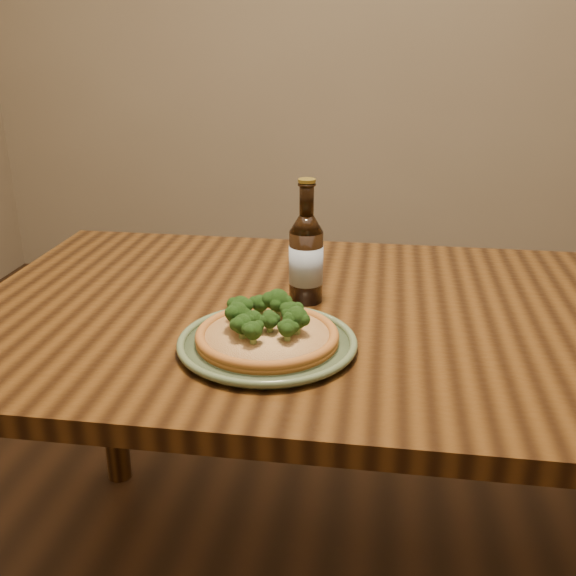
# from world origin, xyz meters

# --- Properties ---
(table) EXTENTS (1.60, 0.90, 0.75)m
(table) POSITION_xyz_m (0.00, 0.10, 0.66)
(table) COLOR #45270E
(table) RESTS_ON ground
(plate) EXTENTS (0.31, 0.31, 0.02)m
(plate) POSITION_xyz_m (-0.17, -0.08, 0.76)
(plate) COLOR #576747
(plate) RESTS_ON table
(pizza) EXTENTS (0.25, 0.25, 0.07)m
(pizza) POSITION_xyz_m (-0.17, -0.08, 0.78)
(pizza) COLOR #AB6426
(pizza) RESTS_ON plate
(beer_bottle) EXTENTS (0.07, 0.07, 0.25)m
(beer_bottle) POSITION_xyz_m (-0.13, 0.14, 0.84)
(beer_bottle) COLOR black
(beer_bottle) RESTS_ON table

